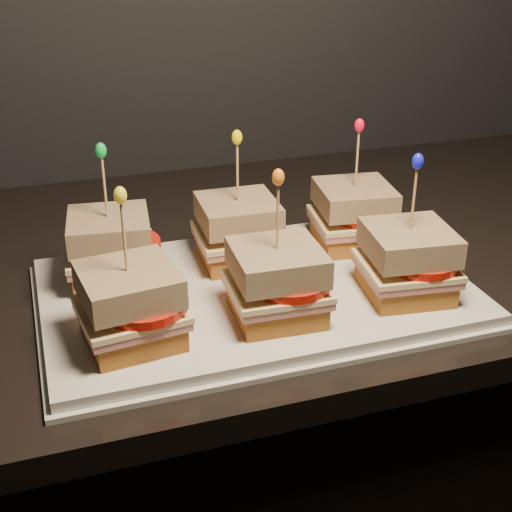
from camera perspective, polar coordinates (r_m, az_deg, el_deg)
name	(u,v)px	position (r m, az deg, el deg)	size (l,w,h in m)	color
platter	(256,293)	(0.80, 0.00, -2.95)	(0.47, 0.29, 0.02)	silver
platter_rim	(256,297)	(0.80, 0.00, -3.32)	(0.48, 0.30, 0.01)	silver
sandwich_0_bread_bot	(113,269)	(0.82, -11.38, -1.03)	(0.09, 0.09, 0.02)	brown
sandwich_0_ham	(112,257)	(0.81, -11.48, -0.04)	(0.09, 0.09, 0.01)	#B35F5F
sandwich_0_cheese	(111,251)	(0.81, -11.52, 0.40)	(0.10, 0.09, 0.01)	#F3D995
sandwich_0_tomato	(122,246)	(0.80, -10.67, 0.82)	(0.09, 0.09, 0.01)	red
sandwich_0_bread_top	(109,229)	(0.80, -11.69, 2.13)	(0.09, 0.09, 0.03)	#563514
sandwich_0_pick	(105,191)	(0.78, -11.99, 5.13)	(0.00, 0.00, 0.09)	tan
sandwich_0_frill	(101,150)	(0.77, -12.30, 8.25)	(0.01, 0.01, 0.02)	green
sandwich_1_bread_bot	(238,251)	(0.85, -1.42, 0.40)	(0.09, 0.09, 0.02)	brown
sandwich_1_ham	(238,239)	(0.84, -1.43, 1.37)	(0.09, 0.09, 0.01)	#B35F5F
sandwich_1_cheese	(238,234)	(0.84, -1.44, 1.80)	(0.10, 0.09, 0.01)	#F3D995
sandwich_1_tomato	(249,228)	(0.83, -0.53, 2.22)	(0.09, 0.09, 0.01)	red
sandwich_1_bread_top	(238,212)	(0.83, -1.46, 3.50)	(0.09, 0.09, 0.03)	#563514
sandwich_1_pick	(237,176)	(0.81, -1.49, 6.43)	(0.00, 0.00, 0.09)	tan
sandwich_1_frill	(237,137)	(0.80, -1.53, 9.47)	(0.01, 0.01, 0.02)	#F5E305
sandwich_2_bread_bot	(352,235)	(0.90, 7.70, 1.70)	(0.09, 0.09, 0.02)	brown
sandwich_2_ham	(353,223)	(0.89, 7.76, 2.63)	(0.09, 0.09, 0.01)	#B35F5F
sandwich_2_cheese	(353,218)	(0.89, 7.79, 3.04)	(0.10, 0.09, 0.01)	#F3D995
sandwich_2_tomato	(365,213)	(0.88, 8.68, 3.43)	(0.09, 0.09, 0.01)	red
sandwich_2_bread_top	(355,198)	(0.88, 7.89, 4.65)	(0.09, 0.09, 0.03)	#563514
sandwich_2_pick	(357,162)	(0.86, 8.08, 7.42)	(0.00, 0.00, 0.09)	tan
sandwich_2_frill	(359,125)	(0.85, 8.27, 10.29)	(0.01, 0.01, 0.02)	red
sandwich_3_bread_bot	(132,330)	(0.70, -9.86, -5.82)	(0.09, 0.09, 0.02)	brown
sandwich_3_ham	(131,316)	(0.70, -9.96, -4.71)	(0.09, 0.09, 0.01)	#B35F5F
sandwich_3_cheese	(131,309)	(0.69, -10.00, -4.22)	(0.10, 0.09, 0.01)	#F3D995
sandwich_3_tomato	(144,303)	(0.69, -8.98, -3.77)	(0.09, 0.09, 0.01)	red
sandwich_3_bread_top	(128,285)	(0.68, -10.18, -2.27)	(0.09, 0.09, 0.03)	#563514
sandwich_3_pick	(124,241)	(0.66, -10.48, 1.15)	(0.00, 0.00, 0.09)	tan
sandwich_3_frill	(120,195)	(0.64, -10.81, 4.79)	(0.01, 0.01, 0.02)	yellow
sandwich_4_bread_bot	(276,305)	(0.73, 1.64, -3.97)	(0.09, 0.09, 0.02)	brown
sandwich_4_ham	(277,292)	(0.73, 1.66, -2.88)	(0.09, 0.09, 0.01)	#B35F5F
sandwich_4_cheese	(277,286)	(0.72, 1.66, -2.40)	(0.10, 0.09, 0.01)	#F3D995
sandwich_4_tomato	(290,280)	(0.72, 2.73, -1.95)	(0.09, 0.09, 0.01)	red
sandwich_4_bread_top	(277,262)	(0.71, 1.69, -0.50)	(0.09, 0.09, 0.03)	#563514
sandwich_4_pick	(278,221)	(0.69, 1.74, 2.82)	(0.00, 0.00, 0.09)	tan
sandwich_4_frill	(278,177)	(0.67, 1.79, 6.32)	(0.01, 0.01, 0.02)	orange
sandwich_5_bread_bot	(405,284)	(0.79, 11.82, -2.18)	(0.09, 0.09, 0.02)	brown
sandwich_5_ham	(406,271)	(0.78, 11.93, -1.16)	(0.09, 0.09, 0.01)	#B35F5F
sandwich_5_cheese	(407,265)	(0.78, 11.97, -0.70)	(0.10, 0.09, 0.01)	#F3D995
sandwich_5_tomato	(420,260)	(0.78, 13.01, -0.28)	(0.09, 0.09, 0.01)	red
sandwich_5_bread_top	(409,242)	(0.77, 12.16, 1.08)	(0.09, 0.09, 0.03)	#563514
sandwich_5_pick	(413,203)	(0.75, 12.48, 4.17)	(0.00, 0.00, 0.09)	tan
sandwich_5_frill	(418,161)	(0.74, 12.82, 7.41)	(0.01, 0.01, 0.02)	#1219E4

